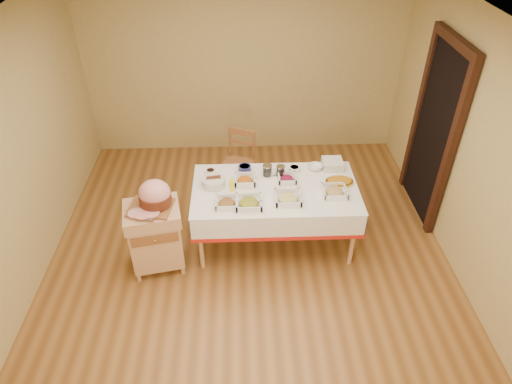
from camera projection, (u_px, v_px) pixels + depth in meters
room_shell at (248, 162)px, 4.42m from camera, size 5.00×5.00×5.00m
doorway at (435, 130)px, 5.33m from camera, size 0.09×1.10×2.20m
dining_table at (275, 200)px, 5.09m from camera, size 1.82×1.02×0.76m
butcher_cart at (155, 234)px, 4.84m from camera, size 0.65×0.57×0.80m
dining_chair at (239, 162)px, 5.99m from camera, size 0.50×0.49×0.87m
ham_on_board at (154, 196)px, 4.59m from camera, size 0.46×0.44×0.30m
serving_dish_a at (227, 203)px, 4.73m from camera, size 0.24×0.23×0.10m
serving_dish_b at (249, 203)px, 4.72m from camera, size 0.27×0.27×0.11m
serving_dish_c at (288, 198)px, 4.78m from camera, size 0.27×0.27×0.11m
serving_dish_d at (335, 192)px, 4.89m from camera, size 0.26×0.26×0.10m
serving_dish_e at (245, 180)px, 5.05m from camera, size 0.24×0.23×0.11m
serving_dish_f at (287, 179)px, 5.09m from camera, size 0.21×0.20×0.10m
small_bowl_left at (211, 172)px, 5.21m from camera, size 0.11×0.11×0.05m
small_bowl_mid at (245, 168)px, 5.25m from camera, size 0.14×0.14×0.06m
small_bowl_right at (294, 169)px, 5.24m from camera, size 0.12×0.12×0.06m
bowl_white_imported at (273, 173)px, 5.21m from camera, size 0.17×0.17×0.03m
bowl_small_imported at (315, 167)px, 5.28m from camera, size 0.22×0.22×0.05m
preserve_jar_left at (267, 171)px, 5.16m from camera, size 0.11×0.11×0.14m
preserve_jar_right at (281, 171)px, 5.16m from camera, size 0.10×0.10×0.13m
mustard_bottle at (232, 185)px, 4.91m from camera, size 0.05×0.05×0.17m
bread_basket at (214, 182)px, 5.00m from camera, size 0.26×0.26×0.12m
plate_stack at (332, 164)px, 5.29m from camera, size 0.23×0.23×0.10m
brass_platter at (339, 182)px, 5.06m from camera, size 0.31×0.22×0.04m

